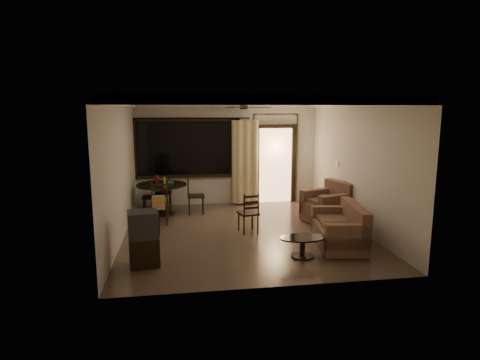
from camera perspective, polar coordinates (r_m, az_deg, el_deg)
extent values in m
plane|color=#7F6651|center=(8.70, 0.52, -7.42)|extent=(5.50, 5.50, 0.00)
plane|color=beige|center=(11.09, -1.77, 3.74)|extent=(5.00, 0.00, 5.00)
plane|color=beige|center=(5.73, 4.99, -2.12)|extent=(5.00, 0.00, 5.00)
plane|color=beige|center=(8.36, -16.63, 1.30)|extent=(0.00, 5.50, 5.50)
plane|color=beige|center=(9.13, 16.22, 2.02)|extent=(0.00, 5.50, 5.50)
plane|color=white|center=(8.31, 0.55, 11.35)|extent=(5.50, 5.50, 0.00)
cube|color=black|center=(10.97, -7.49, 4.51)|extent=(2.70, 0.04, 1.45)
cylinder|color=black|center=(10.83, -7.04, 8.72)|extent=(3.20, 0.03, 0.03)
cube|color=#FFC684|center=(11.33, 5.06, 2.06)|extent=(0.91, 0.03, 2.08)
cube|color=white|center=(10.09, 13.61, 2.28)|extent=(0.02, 0.18, 0.12)
cylinder|color=black|center=(8.31, 0.55, 10.94)|extent=(0.03, 0.03, 0.12)
cylinder|color=black|center=(8.31, 0.55, 10.32)|extent=(0.16, 0.16, 0.08)
cylinder|color=black|center=(10.16, -11.12, -0.69)|extent=(1.24, 1.24, 0.04)
cylinder|color=black|center=(10.23, -11.05, -2.74)|extent=(0.12, 0.12, 0.72)
cylinder|color=black|center=(10.32, -10.98, -4.73)|extent=(0.62, 0.62, 0.03)
cylinder|color=maroon|center=(10.20, -11.70, 0.07)|extent=(0.06, 0.06, 0.22)
cylinder|color=gold|center=(10.08, -10.69, -0.12)|extent=(0.06, 0.06, 0.18)
cube|color=#237733|center=(10.26, -9.81, -0.29)|extent=(0.14, 0.10, 0.05)
cube|color=black|center=(10.26, -12.54, -2.37)|extent=(0.43, 0.43, 0.04)
cube|color=black|center=(10.20, -6.29, -2.27)|extent=(0.43, 0.43, 0.04)
cube|color=black|center=(9.39, -11.40, -3.46)|extent=(0.43, 0.43, 0.04)
cube|color=tan|center=(9.15, -11.52, -3.19)|extent=(0.28, 0.09, 0.32)
cube|color=black|center=(10.72, -10.84, -1.79)|extent=(0.43, 0.43, 0.04)
cube|color=black|center=(7.04, -13.48, -9.83)|extent=(0.54, 0.51, 0.50)
cube|color=black|center=(6.89, -13.63, -6.15)|extent=(0.54, 0.51, 0.44)
cube|color=black|center=(6.91, -11.57, -6.03)|extent=(0.07, 0.35, 0.30)
cube|color=#4D2E24|center=(8.02, 13.79, -7.70)|extent=(1.01, 1.60, 0.37)
cube|color=#4D2E24|center=(8.01, 16.01, -5.51)|extent=(0.41, 1.51, 0.61)
cube|color=#4D2E24|center=(7.35, 15.10, -7.85)|extent=(0.81, 0.29, 0.47)
cube|color=#4D2E24|center=(8.58, 12.79, -5.18)|extent=(0.81, 0.29, 0.47)
cube|color=#4D2E24|center=(7.94, 13.53, -6.23)|extent=(0.75, 1.38, 0.11)
cube|color=#4D2E24|center=(9.59, 12.23, -4.51)|extent=(1.14, 1.14, 0.44)
cube|color=#4D2E24|center=(9.72, 13.98, -2.21)|extent=(0.46, 0.95, 0.71)
cube|color=#4D2E24|center=(9.26, 13.63, -3.70)|extent=(0.94, 0.44, 0.54)
cube|color=#4D2E24|center=(9.82, 11.00, -2.82)|extent=(0.94, 0.44, 0.54)
cube|color=#4D2E24|center=(9.50, 12.02, -3.09)|extent=(0.82, 0.86, 0.13)
ellipsoid|color=navy|center=(9.48, 12.05, -2.41)|extent=(0.39, 0.33, 0.12)
ellipsoid|color=black|center=(7.28, 8.91, -8.13)|extent=(0.83, 0.50, 0.03)
cylinder|color=black|center=(7.34, 8.87, -9.43)|extent=(0.09, 0.09, 0.33)
cylinder|color=black|center=(7.39, 8.84, -10.62)|extent=(0.41, 0.41, 0.03)
cube|color=black|center=(8.58, 1.18, -4.75)|extent=(0.46, 0.46, 0.04)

